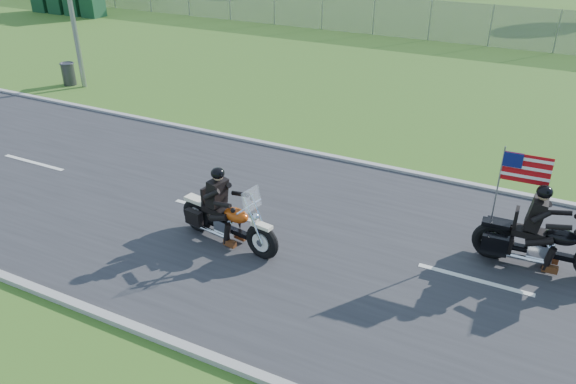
% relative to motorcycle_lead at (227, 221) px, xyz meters
% --- Properties ---
extents(ground, '(420.00, 420.00, 0.00)m').
position_rel_motorcycle_lead_xyz_m(ground, '(1.01, 0.99, -0.55)').
color(ground, '#2F551A').
rests_on(ground, ground).
extents(road, '(120.00, 8.00, 0.04)m').
position_rel_motorcycle_lead_xyz_m(road, '(1.01, 0.99, -0.53)').
color(road, '#28282B').
rests_on(road, ground).
extents(curb_north, '(120.00, 0.18, 0.12)m').
position_rel_motorcycle_lead_xyz_m(curb_north, '(1.01, 5.04, -0.50)').
color(curb_north, '#9E9B93').
rests_on(curb_north, ground).
extents(curb_south, '(120.00, 0.18, 0.12)m').
position_rel_motorcycle_lead_xyz_m(curb_south, '(1.01, -3.06, -0.50)').
color(curb_south, '#9E9B93').
rests_on(curb_south, ground).
extents(fence, '(60.00, 0.03, 2.00)m').
position_rel_motorcycle_lead_xyz_m(fence, '(-3.99, 20.99, 0.45)').
color(fence, gray).
rests_on(fence, ground).
extents(motorcycle_lead, '(2.61, 0.90, 1.76)m').
position_rel_motorcycle_lead_xyz_m(motorcycle_lead, '(0.00, 0.00, 0.00)').
color(motorcycle_lead, black).
rests_on(motorcycle_lead, ground).
extents(motorcycle_follow, '(2.74, 0.91, 2.29)m').
position_rel_motorcycle_lead_xyz_m(motorcycle_follow, '(6.07, 1.99, 0.07)').
color(motorcycle_follow, black).
rests_on(motorcycle_follow, ground).
extents(trash_can, '(0.57, 0.57, 0.85)m').
position_rel_motorcycle_lead_xyz_m(trash_can, '(-11.69, 6.93, -0.13)').
color(trash_can, '#3D3D42').
rests_on(trash_can, ground).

